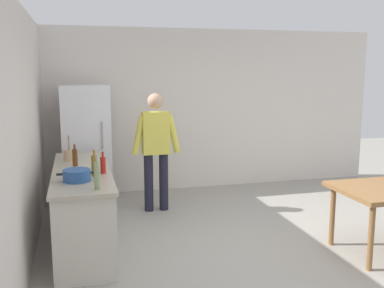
{
  "coord_description": "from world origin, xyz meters",
  "views": [
    {
      "loc": [
        -2.03,
        -4.3,
        2.02
      ],
      "look_at": [
        -0.62,
        1.07,
        1.09
      ],
      "focal_mm": 41.43,
      "sensor_mm": 36.0,
      "label": 1
    }
  ],
  "objects_px": {
    "cooking_pot": "(77,175)",
    "bottle_sauce_red": "(103,165)",
    "utensil_jar": "(68,155)",
    "bottle_beer_brown": "(75,157)",
    "refrigerator": "(87,146)",
    "person": "(156,144)",
    "bottle_oil_amber": "(94,165)",
    "bottle_vinegar_tall": "(97,175)"
  },
  "relations": [
    {
      "from": "person",
      "to": "bottle_vinegar_tall",
      "type": "height_order",
      "value": "person"
    },
    {
      "from": "bottle_vinegar_tall",
      "to": "bottle_beer_brown",
      "type": "bearing_deg",
      "value": 100.05
    },
    {
      "from": "bottle_sauce_red",
      "to": "bottle_vinegar_tall",
      "type": "xyz_separation_m",
      "value": [
        -0.1,
        -0.66,
        0.04
      ]
    },
    {
      "from": "cooking_pot",
      "to": "bottle_sauce_red",
      "type": "xyz_separation_m",
      "value": [
        0.28,
        0.28,
        0.04
      ]
    },
    {
      "from": "utensil_jar",
      "to": "bottle_beer_brown",
      "type": "relative_size",
      "value": 1.23
    },
    {
      "from": "refrigerator",
      "to": "bottle_vinegar_tall",
      "type": "relative_size",
      "value": 5.62
    },
    {
      "from": "person",
      "to": "cooking_pot",
      "type": "distance_m",
      "value": 1.93
    },
    {
      "from": "bottle_sauce_red",
      "to": "bottle_vinegar_tall",
      "type": "bearing_deg",
      "value": -98.4
    },
    {
      "from": "cooking_pot",
      "to": "bottle_sauce_red",
      "type": "distance_m",
      "value": 0.4
    },
    {
      "from": "utensil_jar",
      "to": "bottle_oil_amber",
      "type": "height_order",
      "value": "utensil_jar"
    },
    {
      "from": "cooking_pot",
      "to": "utensil_jar",
      "type": "height_order",
      "value": "utensil_jar"
    },
    {
      "from": "utensil_jar",
      "to": "bottle_sauce_red",
      "type": "relative_size",
      "value": 1.33
    },
    {
      "from": "bottle_oil_amber",
      "to": "bottle_vinegar_tall",
      "type": "relative_size",
      "value": 0.88
    },
    {
      "from": "utensil_jar",
      "to": "bottle_beer_brown",
      "type": "xyz_separation_m",
      "value": [
        0.09,
        -0.32,
        0.03
      ]
    },
    {
      "from": "bottle_beer_brown",
      "to": "bottle_oil_amber",
      "type": "height_order",
      "value": "bottle_oil_amber"
    },
    {
      "from": "bottle_beer_brown",
      "to": "cooking_pot",
      "type": "bearing_deg",
      "value": -88.89
    },
    {
      "from": "refrigerator",
      "to": "person",
      "type": "height_order",
      "value": "refrigerator"
    },
    {
      "from": "refrigerator",
      "to": "cooking_pot",
      "type": "distance_m",
      "value": 2.15
    },
    {
      "from": "person",
      "to": "bottle_beer_brown",
      "type": "xyz_separation_m",
      "value": [
        -1.12,
        -0.83,
        0.03
      ]
    },
    {
      "from": "cooking_pot",
      "to": "bottle_vinegar_tall",
      "type": "distance_m",
      "value": 0.42
    },
    {
      "from": "person",
      "to": "bottle_beer_brown",
      "type": "bearing_deg",
      "value": -143.22
    },
    {
      "from": "utensil_jar",
      "to": "bottle_oil_amber",
      "type": "relative_size",
      "value": 1.14
    },
    {
      "from": "bottle_oil_amber",
      "to": "person",
      "type": "bearing_deg",
      "value": 56.83
    },
    {
      "from": "bottle_sauce_red",
      "to": "bottle_oil_amber",
      "type": "bearing_deg",
      "value": -135.95
    },
    {
      "from": "bottle_sauce_red",
      "to": "bottle_oil_amber",
      "type": "height_order",
      "value": "bottle_oil_amber"
    },
    {
      "from": "bottle_beer_brown",
      "to": "bottle_oil_amber",
      "type": "xyz_separation_m",
      "value": [
        0.2,
        -0.57,
        0.01
      ]
    },
    {
      "from": "bottle_sauce_red",
      "to": "bottle_beer_brown",
      "type": "height_order",
      "value": "bottle_beer_brown"
    },
    {
      "from": "bottle_oil_amber",
      "to": "refrigerator",
      "type": "bearing_deg",
      "value": 91.01
    },
    {
      "from": "bottle_oil_amber",
      "to": "bottle_vinegar_tall",
      "type": "height_order",
      "value": "bottle_vinegar_tall"
    },
    {
      "from": "cooking_pot",
      "to": "bottle_beer_brown",
      "type": "height_order",
      "value": "bottle_beer_brown"
    },
    {
      "from": "refrigerator",
      "to": "cooking_pot",
      "type": "height_order",
      "value": "refrigerator"
    },
    {
      "from": "cooking_pot",
      "to": "bottle_sauce_red",
      "type": "relative_size",
      "value": 1.67
    },
    {
      "from": "refrigerator",
      "to": "bottle_beer_brown",
      "type": "distance_m",
      "value": 1.4
    },
    {
      "from": "refrigerator",
      "to": "bottle_sauce_red",
      "type": "distance_m",
      "value": 1.87
    },
    {
      "from": "bottle_beer_brown",
      "to": "bottle_vinegar_tall",
      "type": "bearing_deg",
      "value": -79.95
    },
    {
      "from": "utensil_jar",
      "to": "bottle_sauce_red",
      "type": "distance_m",
      "value": 0.88
    },
    {
      "from": "refrigerator",
      "to": "bottle_beer_brown",
      "type": "xyz_separation_m",
      "value": [
        -0.17,
        -1.39,
        0.11
      ]
    },
    {
      "from": "person",
      "to": "utensil_jar",
      "type": "xyz_separation_m",
      "value": [
        -1.2,
        -0.52,
        0.0
      ]
    },
    {
      "from": "utensil_jar",
      "to": "bottle_sauce_red",
      "type": "xyz_separation_m",
      "value": [
        0.38,
        -0.79,
        0.02
      ]
    },
    {
      "from": "utensil_jar",
      "to": "bottle_sauce_red",
      "type": "height_order",
      "value": "utensil_jar"
    },
    {
      "from": "refrigerator",
      "to": "bottle_sauce_red",
      "type": "bearing_deg",
      "value": -85.99
    },
    {
      "from": "refrigerator",
      "to": "bottle_beer_brown",
      "type": "bearing_deg",
      "value": -96.84
    }
  ]
}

